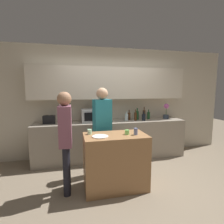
% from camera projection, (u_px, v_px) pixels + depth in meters
% --- Properties ---
extents(ground_plane, '(14.00, 14.00, 0.00)m').
position_uv_depth(ground_plane, '(130.00, 189.00, 2.97)').
color(ground_plane, '#7F705B').
extents(back_wall, '(6.40, 0.40, 2.70)m').
position_uv_depth(back_wall, '(109.00, 95.00, 4.38)').
color(back_wall, beige).
rests_on(back_wall, ground_plane).
extents(back_counter, '(3.60, 0.62, 0.92)m').
position_uv_depth(back_counter, '(112.00, 140.00, 4.26)').
color(back_counter, gray).
rests_on(back_counter, ground_plane).
extents(kitchen_island, '(1.05, 0.59, 0.93)m').
position_uv_depth(kitchen_island, '(115.00, 161.00, 2.97)').
color(kitchen_island, '#996B42').
rests_on(kitchen_island, ground_plane).
extents(microwave, '(0.52, 0.39, 0.30)m').
position_uv_depth(microwave, '(93.00, 115.00, 4.10)').
color(microwave, '#B7BABC').
rests_on(microwave, back_counter).
extents(toaster, '(0.26, 0.16, 0.18)m').
position_uv_depth(toaster, '(49.00, 120.00, 3.90)').
color(toaster, black).
rests_on(toaster, back_counter).
extents(potted_plant, '(0.14, 0.14, 0.39)m').
position_uv_depth(potted_plant, '(166.00, 111.00, 4.52)').
color(potted_plant, '#333D4C').
rests_on(potted_plant, back_counter).
extents(bottle_0, '(0.09, 0.09, 0.22)m').
position_uv_depth(bottle_0, '(126.00, 117.00, 4.28)').
color(bottle_0, silver).
rests_on(bottle_0, back_counter).
extents(bottle_1, '(0.07, 0.07, 0.25)m').
position_uv_depth(bottle_1, '(129.00, 116.00, 4.36)').
color(bottle_1, '#472814').
rests_on(bottle_1, back_counter).
extents(bottle_2, '(0.06, 0.06, 0.27)m').
position_uv_depth(bottle_2, '(135.00, 116.00, 4.27)').
color(bottle_2, '#472814').
rests_on(bottle_2, back_counter).
extents(bottle_3, '(0.08, 0.08, 0.29)m').
position_uv_depth(bottle_3, '(137.00, 115.00, 4.42)').
color(bottle_3, '#194723').
rests_on(bottle_3, back_counter).
extents(bottle_4, '(0.09, 0.09, 0.23)m').
position_uv_depth(bottle_4, '(144.00, 117.00, 4.27)').
color(bottle_4, black).
rests_on(bottle_4, back_counter).
extents(bottle_5, '(0.07, 0.07, 0.31)m').
position_uv_depth(bottle_5, '(144.00, 114.00, 4.48)').
color(bottle_5, '#472814').
rests_on(bottle_5, back_counter).
extents(bottle_6, '(0.07, 0.07, 0.24)m').
position_uv_depth(bottle_6, '(149.00, 115.00, 4.51)').
color(bottle_6, '#194723').
rests_on(bottle_6, back_counter).
extents(plate_on_island, '(0.26, 0.26, 0.01)m').
position_uv_depth(plate_on_island, '(100.00, 136.00, 2.78)').
color(plate_on_island, white).
rests_on(plate_on_island, kitchen_island).
extents(cup_0, '(0.08, 0.08, 0.08)m').
position_uv_depth(cup_0, '(90.00, 132.00, 2.93)').
color(cup_0, '#ADE8B8').
rests_on(cup_0, kitchen_island).
extents(cup_1, '(0.06, 0.06, 0.11)m').
position_uv_depth(cup_1, '(136.00, 131.00, 2.90)').
color(cup_1, slate).
rests_on(cup_1, kitchen_island).
extents(cup_2, '(0.08, 0.08, 0.08)m').
position_uv_depth(cup_2, '(127.00, 132.00, 2.92)').
color(cup_2, '#86E06B').
rests_on(cup_2, kitchen_island).
extents(person_left, '(0.37, 0.26, 1.71)m').
position_uv_depth(person_left, '(102.00, 123.00, 3.41)').
color(person_left, black).
rests_on(person_left, ground_plane).
extents(person_center, '(0.22, 0.34, 1.65)m').
position_uv_depth(person_center, '(66.00, 134.00, 2.74)').
color(person_center, black).
rests_on(person_center, ground_plane).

